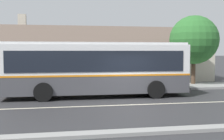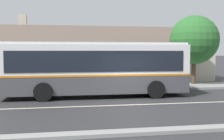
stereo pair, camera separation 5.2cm
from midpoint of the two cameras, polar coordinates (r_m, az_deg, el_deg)
ground_plane at (r=13.88m, az=4.57°, el=-7.06°), size 300.00×300.00×0.00m
sidewalk_far at (r=19.67m, az=0.20°, el=-3.62°), size 60.00×3.00×0.15m
curb_near at (r=9.46m, az=11.92°, el=-11.91°), size 60.00×0.50×0.12m
lane_divider_stripe at (r=13.88m, az=4.57°, el=-7.04°), size 60.00×0.16×0.01m
community_building at (r=26.61m, az=-5.01°, el=1.95°), size 22.13×8.38×6.06m
transit_bus at (r=16.24m, az=-3.21°, el=0.49°), size 10.56×2.86×3.12m
bench_by_building at (r=19.19m, az=-19.27°, el=-2.50°), size 1.89×0.51×0.94m
street_tree_primary at (r=22.22m, az=16.42°, el=5.87°), size 3.69×3.69×5.33m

